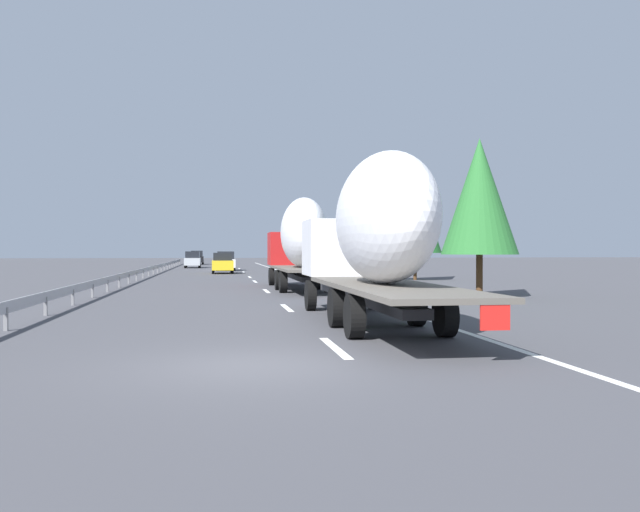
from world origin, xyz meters
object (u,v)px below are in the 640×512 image
Objects in this scene: truck_trailing at (374,232)px; car_silver_hatch at (193,260)px; car_yellow_coupe at (223,263)px; car_black_suv at (197,258)px; truck_lead at (300,240)px; car_white_van at (226,261)px; road_sign at (303,246)px.

car_silver_hatch is at bearing 6.45° from truck_trailing.
car_black_suv is at bearing 4.87° from car_yellow_coupe.
truck_trailing is at bearing 180.00° from truck_lead.
truck_trailing reaches higher than car_silver_hatch.
truck_lead is at bearing -171.73° from car_yellow_coupe.
truck_lead reaches higher than car_yellow_coupe.
car_black_suv is (81.88, 7.11, -1.57)m from truck_trailing.
car_yellow_coupe is 8.87m from car_white_van.
car_white_van is at bearing -2.38° from car_yellow_coupe.
road_sign is (40.11, -3.10, -0.17)m from truck_trailing.
truck_trailing reaches higher than car_white_van.
car_black_suv is 1.38× the size of road_sign.
car_black_suv is at bearing 13.74° from road_sign.
car_yellow_coupe is at bearing 69.20° from road_sign.
car_yellow_coupe is 1.24× the size of road_sign.
car_white_van is (-30.30, -3.71, -0.02)m from car_black_suv.
truck_trailing is 62.98m from car_silver_hatch.
car_yellow_coupe is 0.94× the size of car_white_van.
truck_lead is 2.75× the size of car_silver_hatch.
truck_lead is 0.93× the size of truck_trailing.
car_silver_hatch is (45.81, 7.07, -1.64)m from truck_lead.
car_silver_hatch reaches higher than car_yellow_coupe.
truck_lead is at bearing 172.44° from road_sign.
car_silver_hatch is 1.00× the size of car_black_suv.
truck_trailing reaches higher than car_black_suv.
car_silver_hatch is (19.84, 3.29, 0.03)m from car_yellow_coupe.
truck_lead reaches higher than car_black_suv.
car_yellow_coupe is 0.90× the size of car_silver_hatch.
truck_trailing is at bearing -173.55° from car_silver_hatch.
car_black_suv is 43.02m from road_sign.
car_yellow_coupe is 0.90× the size of car_black_suv.
road_sign reaches higher than car_yellow_coupe.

